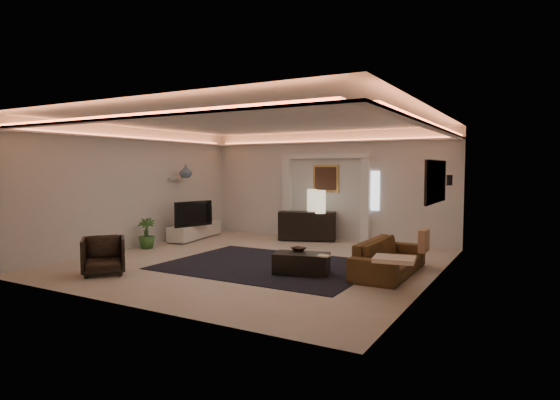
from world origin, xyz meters
The scene contains 33 objects.
floor centered at (0.00, 0.00, 0.00)m, with size 7.00×7.00×0.00m, color beige.
ceiling centered at (0.00, 0.00, 2.90)m, with size 7.00×7.00×0.00m, color white.
wall_back centered at (0.00, 3.50, 1.45)m, with size 7.00×7.00×0.00m, color silver.
wall_front centered at (0.00, -3.50, 1.45)m, with size 7.00×7.00×0.00m, color silver.
wall_left centered at (-3.50, 0.00, 1.45)m, with size 7.00×7.00×0.00m, color silver.
wall_right centered at (3.50, 0.00, 1.45)m, with size 7.00×7.00×0.00m, color silver.
cove_soffit centered at (0.00, 0.00, 2.62)m, with size 7.00×7.00×0.04m, color silver.
daylight_slit centered at (1.35, 3.48, 1.35)m, with size 0.25×0.03×1.00m, color white.
area_rug centered at (0.40, -0.20, 0.01)m, with size 4.00×3.00×0.01m, color black.
pilaster_left centered at (-1.15, 3.40, 1.10)m, with size 0.22×0.20×2.20m, color silver.
pilaster_right centered at (1.15, 3.40, 1.10)m, with size 0.22×0.20×2.20m, color silver.
alcove_header centered at (0.00, 3.40, 2.25)m, with size 2.52×0.20×0.12m, color silver.
painting_frame centered at (0.00, 3.47, 1.65)m, with size 0.74×0.04×0.74m, color tan.
painting_canvas centered at (0.00, 3.44, 1.65)m, with size 0.62×0.02×0.62m, color #4C2D1E.
art_panel_frame centered at (3.47, 0.30, 1.70)m, with size 0.04×1.64×0.74m, color black.
art_panel_gold centered at (3.44, 0.30, 1.70)m, with size 0.02×1.50×0.62m, color tan.
wall_sconce centered at (3.38, 2.20, 1.68)m, with size 0.12×0.12×0.22m, color black.
wall_niche centered at (-3.44, 1.40, 1.65)m, with size 0.10×0.55×0.04m, color silver.
console centered at (-0.32, 2.99, 0.40)m, with size 1.50×0.47×0.75m, color black.
lamp_left centered at (-0.29, 3.23, 1.09)m, with size 0.26×0.26×0.59m, color beige.
lamp_right centered at (0.17, 2.76, 1.09)m, with size 0.26×0.26×0.59m, color #FFEFC7.
media_ledge centered at (-3.15, 1.82, 0.23)m, with size 0.51×2.05×0.38m, color silver.
tv centered at (-2.89, 1.34, 0.78)m, with size 0.15×1.14×0.66m, color black.
figurine centered at (-3.15, 2.44, 0.64)m, with size 0.15×0.15×0.42m, color #452E1F.
ginger_jar centered at (-3.15, 1.45, 1.84)m, with size 0.33×0.33×0.35m, color #4F5D6A.
plant centered at (-3.15, 0.02, 0.36)m, with size 0.41×0.41×0.73m, color #346428.
sofa centered at (2.69, 0.24, 0.31)m, with size 0.83×2.13×0.62m, color #503221.
throw_blanket centered at (3.15, -1.09, 0.55)m, with size 0.61×0.50×0.07m, color silver.
throw_pillow centered at (3.15, 0.95, 0.55)m, with size 0.13×0.42×0.42m, color tan.
coffee_table centered at (1.30, -0.56, 0.20)m, with size 0.98×0.54×0.37m, color black.
bowl centered at (1.15, -0.37, 0.44)m, with size 0.27×0.27×0.07m, color black.
magazine centered at (1.79, -0.66, 0.42)m, with size 0.22×0.16×0.03m, color #F6E5BB.
armchair centered at (-1.85, -2.32, 0.34)m, with size 0.73×0.75×0.69m, color black.
Camera 1 is at (5.06, -8.01, 1.94)m, focal length 29.75 mm.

